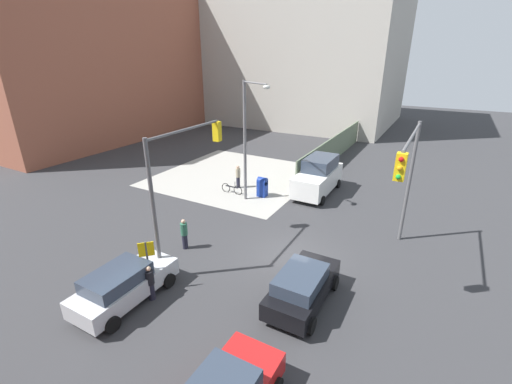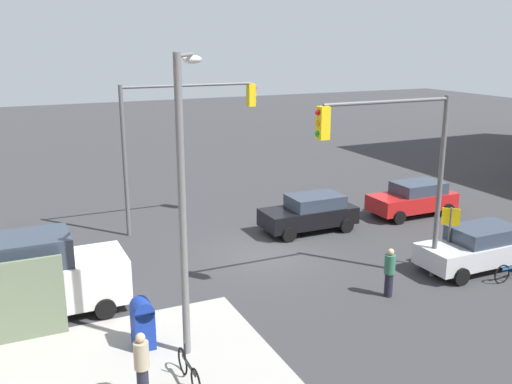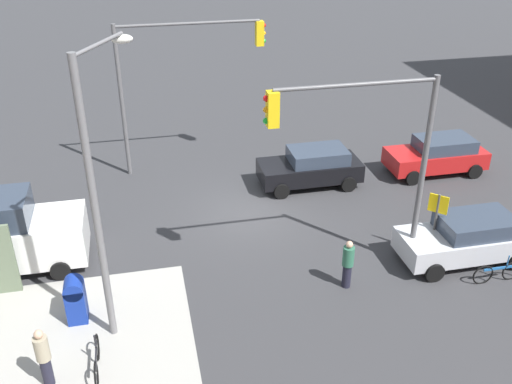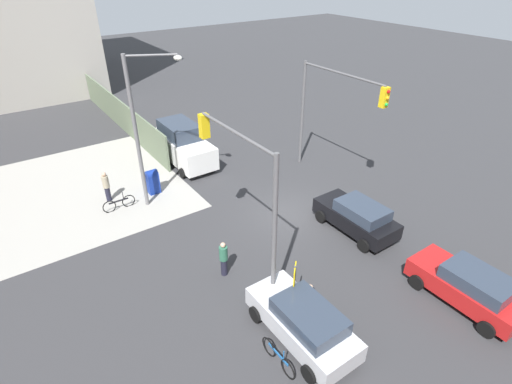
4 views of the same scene
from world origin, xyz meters
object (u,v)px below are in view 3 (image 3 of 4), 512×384
at_px(coupe_black, 311,167).
at_px(pedestrian_crossing, 348,263).
at_px(pedestrian_walking_north, 437,228).
at_px(pedestrian_waiting, 44,357).
at_px(mailbox_blue, 75,298).
at_px(traffic_signal_se_corner, 178,66).
at_px(hatchback_red, 437,155).
at_px(street_lamp_corner, 99,179).
at_px(traffic_signal_nw_corner, 367,142).
at_px(bicycle_leaning_on_fence, 97,360).
at_px(hatchback_silver, 467,238).
at_px(bicycle_at_crosswalk, 498,272).

relative_size(coupe_black, pedestrian_crossing, 2.51).
relative_size(pedestrian_crossing, pedestrian_walking_north, 1.06).
distance_m(pedestrian_crossing, pedestrian_waiting, 9.07).
relative_size(coupe_black, pedestrian_waiting, 2.40).
xyz_separation_m(mailbox_blue, pedestrian_crossing, (-8.20, 0.20, 0.11)).
relative_size(traffic_signal_se_corner, hatchback_red, 1.52).
bearing_deg(mailbox_blue, street_lamp_corner, 158.04).
relative_size(traffic_signal_nw_corner, bicycle_leaning_on_fence, 3.71).
bearing_deg(traffic_signal_se_corner, mailbox_blue, 66.64).
relative_size(hatchback_silver, pedestrian_walking_north, 2.77).
bearing_deg(traffic_signal_se_corner, hatchback_silver, 133.05).
relative_size(mailbox_blue, coupe_black, 0.34).
relative_size(street_lamp_corner, bicycle_leaning_on_fence, 4.57).
bearing_deg(bicycle_leaning_on_fence, coupe_black, -133.81).
xyz_separation_m(pedestrian_waiting, bicycle_at_crosswalk, (-13.60, -1.40, -0.57)).
distance_m(pedestrian_walking_north, bicycle_at_crosswalk, 2.46).
distance_m(street_lamp_corner, mailbox_blue, 4.13).
distance_m(coupe_black, pedestrian_crossing, 7.03).
distance_m(traffic_signal_nw_corner, pedestrian_crossing, 3.84).
distance_m(traffic_signal_nw_corner, street_lamp_corner, 7.64).
bearing_deg(pedestrian_walking_north, traffic_signal_nw_corner, 133.33).
height_order(coupe_black, bicycle_leaning_on_fence, coupe_black).
height_order(traffic_signal_nw_corner, pedestrian_waiting, traffic_signal_nw_corner).
relative_size(traffic_signal_se_corner, hatchback_silver, 1.48).
height_order(pedestrian_crossing, pedestrian_walking_north, pedestrian_crossing).
height_order(traffic_signal_se_corner, pedestrian_waiting, traffic_signal_se_corner).
distance_m(mailbox_blue, pedestrian_waiting, 2.48).
height_order(pedestrian_walking_north, bicycle_leaning_on_fence, pedestrian_walking_north).
distance_m(street_lamp_corner, pedestrian_crossing, 8.01).
bearing_deg(bicycle_leaning_on_fence, pedestrian_walking_north, -163.41).
xyz_separation_m(hatchback_silver, pedestrian_crossing, (4.43, 0.57, 0.03)).
relative_size(street_lamp_corner, mailbox_blue, 5.59).
bearing_deg(bicycle_at_crosswalk, street_lamp_corner, -2.56).
relative_size(hatchback_silver, coupe_black, 1.04).
distance_m(traffic_signal_nw_corner, bicycle_leaning_on_fence, 9.58).
distance_m(street_lamp_corner, bicycle_at_crosswalk, 12.62).
bearing_deg(coupe_black, pedestrian_crossing, 81.87).
xyz_separation_m(traffic_signal_se_corner, hatchback_silver, (-8.53, 9.13, -3.83)).
relative_size(coupe_black, bicycle_at_crosswalk, 2.42).
bearing_deg(mailbox_blue, coupe_black, -143.66).
height_order(pedestrian_crossing, bicycle_at_crosswalk, pedestrian_crossing).
bearing_deg(hatchback_red, bicycle_leaning_on_fence, 31.90).
relative_size(traffic_signal_se_corner, pedestrian_waiting, 3.69).
bearing_deg(coupe_black, pedestrian_waiting, 43.09).
bearing_deg(mailbox_blue, pedestrian_walking_north, -174.29).
xyz_separation_m(street_lamp_corner, mailbox_blue, (1.17, -0.47, -3.94)).
xyz_separation_m(street_lamp_corner, hatchback_silver, (-11.46, -0.84, -3.86)).
relative_size(street_lamp_corner, hatchback_silver, 1.82).
relative_size(hatchback_red, pedestrian_waiting, 2.42).
bearing_deg(pedestrian_walking_north, hatchback_red, 3.10).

